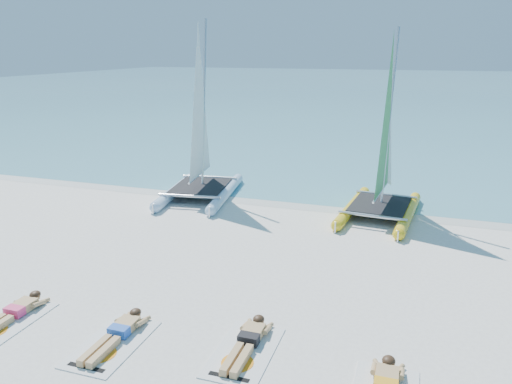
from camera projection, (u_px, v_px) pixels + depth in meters
ground at (208, 262)px, 12.46m from camera, size 140.00×140.00×0.00m
sea at (389, 86)px, 69.91m from camera, size 140.00×115.00×0.01m
wet_sand_strip at (271, 201)px, 17.48m from camera, size 140.00×1.40×0.01m
catamaran_blue at (200, 144)px, 17.56m from camera, size 2.87×4.94×6.37m
catamaran_yellow at (386, 155)px, 15.81m from camera, size 2.49×4.80×6.00m
towel_a at (6, 322)px, 9.71m from camera, size 1.00×1.85×0.02m
sunbather_a at (13, 312)px, 9.85m from camera, size 0.37×1.73×0.26m
towel_b at (112, 344)px, 9.00m from camera, size 1.00×1.85×0.02m
sunbather_b at (118, 333)px, 9.15m from camera, size 0.37×1.73×0.26m
towel_c at (244, 352)px, 8.76m from camera, size 1.00×1.85×0.02m
sunbather_c at (248, 340)px, 8.91m from camera, size 0.37×1.73×0.26m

